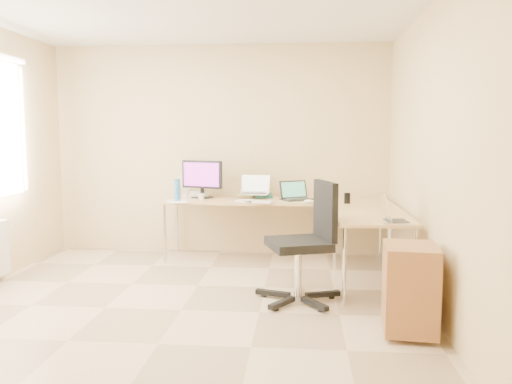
# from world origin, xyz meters

# --- Properties ---
(floor) EXTENTS (4.50, 4.50, 0.00)m
(floor) POSITION_xyz_m (0.00, 0.00, 0.00)
(floor) COLOR #CFB292
(floor) RESTS_ON ground
(wall_back) EXTENTS (4.50, 0.00, 4.50)m
(wall_back) POSITION_xyz_m (0.00, 2.25, 1.30)
(wall_back) COLOR #DCBD88
(wall_back) RESTS_ON ground
(wall_front) EXTENTS (4.50, 0.00, 4.50)m
(wall_front) POSITION_xyz_m (0.00, -2.25, 1.30)
(wall_front) COLOR #DCBD88
(wall_front) RESTS_ON ground
(wall_right) EXTENTS (0.00, 4.50, 4.50)m
(wall_right) POSITION_xyz_m (2.10, 0.00, 1.30)
(wall_right) COLOR #DCBD88
(wall_right) RESTS_ON ground
(desk_main) EXTENTS (2.65, 0.70, 0.73)m
(desk_main) POSITION_xyz_m (0.72, 1.85, 0.36)
(desk_main) COLOR tan
(desk_main) RESTS_ON ground
(desk_return) EXTENTS (0.70, 1.30, 0.73)m
(desk_return) POSITION_xyz_m (1.70, 0.85, 0.36)
(desk_return) COLOR tan
(desk_return) RESTS_ON ground
(monitor) EXTENTS (0.56, 0.33, 0.46)m
(monitor) POSITION_xyz_m (-0.17, 1.90, 0.96)
(monitor) COLOR black
(monitor) RESTS_ON desk_main
(book_stack) EXTENTS (0.27, 0.32, 0.05)m
(book_stack) POSITION_xyz_m (0.55, 2.05, 0.75)
(book_stack) COLOR #225F57
(book_stack) RESTS_ON desk_main
(laptop_center) EXTENTS (0.37, 0.30, 0.22)m
(laptop_center) POSITION_xyz_m (0.46, 1.93, 0.89)
(laptop_center) COLOR silver
(laptop_center) RESTS_ON desk_main
(laptop_black) EXTENTS (0.44, 0.41, 0.22)m
(laptop_black) POSITION_xyz_m (0.97, 1.82, 0.84)
(laptop_black) COLOR black
(laptop_black) RESTS_ON desk_main
(keyboard) EXTENTS (0.44, 0.26, 0.02)m
(keyboard) POSITION_xyz_m (0.50, 1.55, 0.74)
(keyboard) COLOR silver
(keyboard) RESTS_ON desk_main
(mouse) EXTENTS (0.12, 0.09, 0.04)m
(mouse) POSITION_xyz_m (1.11, 1.55, 0.75)
(mouse) COLOR white
(mouse) RESTS_ON desk_main
(mug) EXTENTS (0.11, 0.11, 0.08)m
(mug) POSITION_xyz_m (-0.14, 1.65, 0.77)
(mug) COLOR silver
(mug) RESTS_ON desk_main
(cd_stack) EXTENTS (0.16, 0.16, 0.03)m
(cd_stack) POSITION_xyz_m (0.43, 1.55, 0.75)
(cd_stack) COLOR silver
(cd_stack) RESTS_ON desk_main
(water_bottle) EXTENTS (0.09, 0.09, 0.25)m
(water_bottle) POSITION_xyz_m (-0.40, 1.59, 0.86)
(water_bottle) COLOR #3069A3
(water_bottle) RESTS_ON desk_main
(papers) EXTENTS (0.31, 0.37, 0.01)m
(papers) POSITION_xyz_m (-0.40, 1.55, 0.73)
(papers) COLOR white
(papers) RESTS_ON desk_main
(white_box) EXTENTS (0.26, 0.22, 0.08)m
(white_box) POSITION_xyz_m (-0.23, 1.98, 0.77)
(white_box) COLOR beige
(white_box) RESTS_ON desk_main
(desk_fan) EXTENTS (0.24, 0.24, 0.26)m
(desk_fan) POSITION_xyz_m (-0.40, 2.05, 0.86)
(desk_fan) COLOR white
(desk_fan) RESTS_ON desk_main
(black_cup) EXTENTS (0.07, 0.07, 0.12)m
(black_cup) POSITION_xyz_m (1.53, 1.55, 0.79)
(black_cup) COLOR black
(black_cup) RESTS_ON desk_main
(laptop_return) EXTENTS (0.34, 0.27, 0.21)m
(laptop_return) POSITION_xyz_m (1.85, 0.35, 0.84)
(laptop_return) COLOR silver
(laptop_return) RESTS_ON desk_return
(office_chair) EXTENTS (0.83, 0.83, 1.09)m
(office_chair) POSITION_xyz_m (1.00, 0.33, 0.50)
(office_chair) COLOR black
(office_chair) RESTS_ON ground
(cabinet) EXTENTS (0.42, 0.50, 0.65)m
(cabinet) POSITION_xyz_m (1.83, -0.38, 0.36)
(cabinet) COLOR brown
(cabinet) RESTS_ON ground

